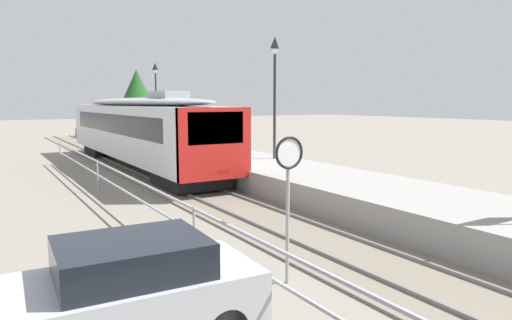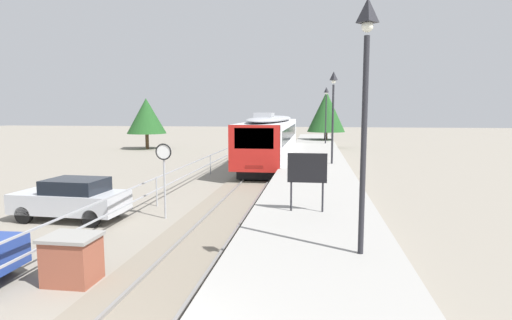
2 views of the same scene
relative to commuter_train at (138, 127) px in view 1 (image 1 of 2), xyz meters
name	(u,v)px [view 1 (image 1 of 2)]	position (x,y,z in m)	size (l,w,h in m)	color
ground_plane	(100,188)	(-3.00, -4.55, -2.14)	(160.00, 160.00, 0.00)	gray
track_rails	(171,180)	(0.00, -4.55, -2.11)	(3.20, 60.00, 0.14)	slate
commuter_train	(138,127)	(0.00, 0.00, 0.00)	(2.82, 18.21, 3.74)	silver
station_platform	(237,166)	(3.25, -4.55, -1.69)	(3.90, 60.00, 0.90)	#999691
platform_lamp_mid_platform	(275,74)	(4.25, -6.26, 2.48)	(0.34, 0.34, 5.35)	#232328
platform_lamp_far_end	(156,85)	(4.25, 9.39, 2.48)	(0.34, 0.34, 5.35)	#232328
speed_limit_sign	(289,173)	(-2.23, -16.45, -0.02)	(0.61, 0.10, 2.81)	#9EA0A5
carpark_fence	(194,222)	(-3.30, -14.55, -1.23)	(0.06, 36.06, 1.25)	#9EA0A5
parked_hatchback_silver	(119,293)	(-5.54, -17.09, -1.35)	(4.07, 1.93, 1.53)	#B7BABF
tree_behind_carpark	(137,96)	(4.41, 14.52, 1.78)	(4.07, 4.07, 6.09)	brown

